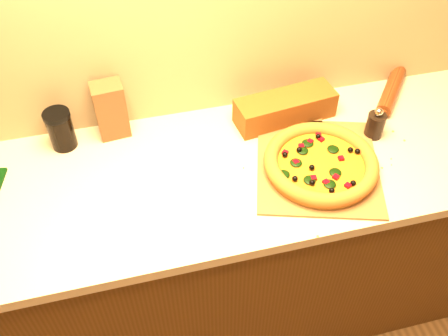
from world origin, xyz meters
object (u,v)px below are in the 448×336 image
pizza_peel (317,161)px  pizza (321,163)px  dark_jar (61,129)px  rolling_pin (391,91)px  pepper_grinder (375,125)px

pizza_peel → pizza: size_ratio=1.71×
dark_jar → rolling_pin: bearing=-1.2°
pizza → dark_jar: dark_jar is taller
pepper_grinder → rolling_pin: size_ratio=0.37×
pizza_peel → dark_jar: 0.88m
rolling_pin → dark_jar: bearing=178.8°
dark_jar → pepper_grinder: bearing=-11.3°
pizza → dark_jar: 0.89m
rolling_pin → dark_jar: dark_jar is taller
pizza → pepper_grinder: size_ratio=3.09×
pizza_peel → pizza: pizza is taller
rolling_pin → dark_jar: size_ratio=2.28×
pizza → pepper_grinder: pepper_grinder is taller
pizza_peel → dark_jar: bearing=177.7°
rolling_pin → pepper_grinder: bearing=-131.0°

